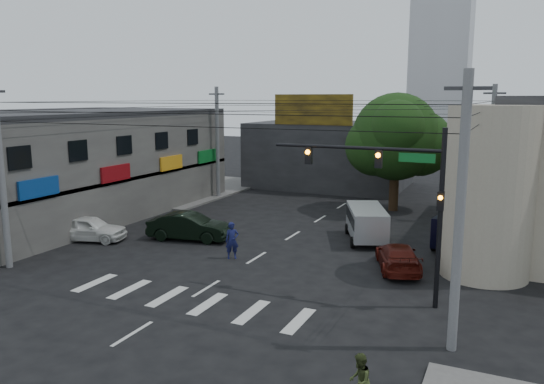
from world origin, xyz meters
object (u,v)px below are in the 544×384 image
Objects in this scene: utility_pole_far_left at (217,143)px; maroon_sedan at (398,257)px; white_compact at (89,228)px; traffic_officer at (232,240)px; traffic_gantry at (398,186)px; dark_sedan at (189,227)px; utility_pole_near_left at (1,176)px; utility_pole_far_right at (490,154)px; pedestrian_olive at (359,381)px; street_tree at (396,137)px; navy_van at (461,230)px; utility_pole_near_right at (460,216)px; silver_minivan at (367,224)px.

utility_pole_far_left reaches higher than maroon_sedan.
white_compact is 9.39m from traffic_officer.
traffic_gantry is 14.39m from dark_sedan.
utility_pole_far_right is at bearing 44.31° from utility_pole_near_left.
white_compact is 3.08× the size of pedestrian_olive.
street_tree is 1.67× the size of navy_van.
utility_pole_far_left is 22.18m from maroon_sedan.
maroon_sedan is 8.45m from traffic_officer.
navy_van is at bearing -97.67° from utility_pole_far_right.
utility_pole_near_left is at bearing -135.69° from utility_pole_far_right.
traffic_gantry reaches higher than navy_van.
utility_pole_near_right reaches higher than white_compact.
traffic_officer is (9.38, 0.42, 0.22)m from white_compact.
pedestrian_olive is at bearing -80.03° from street_tree.
utility_pole_near_left reaches higher than pedestrian_olive.
traffic_officer is (-10.64, -7.33, -0.02)m from navy_van.
street_tree is 25.95m from utility_pole_near_left.
utility_pole_far_left is at bearing 12.16° from dark_sedan.
utility_pole_far_left is at bearing 38.80° from silver_minivan.
utility_pole_far_right is 19.00m from traffic_officer.
traffic_officer is 1.27× the size of pedestrian_olive.
silver_minivan is at bearing -80.99° from white_compact.
utility_pole_near_left is 1.00× the size of utility_pole_far_right.
utility_pole_near_left is at bearing -169.20° from traffic_gantry.
street_tree reaches higher than navy_van.
traffic_officer reaches higher than maroon_sedan.
white_compact is 17.78m from maroon_sedan.
pedestrian_olive reaches higher than maroon_sedan.
traffic_officer is at bearing -144.80° from pedestrian_olive.
maroon_sedan is 5.39m from silver_minivan.
navy_van is (-0.98, -7.27, -3.61)m from utility_pole_far_right.
utility_pole_far_left is at bearing -55.54° from maroon_sedan.
traffic_gantry is 3.71× the size of traffic_officer.
navy_van is (-0.98, 13.23, -3.61)m from utility_pole_near_right.
pedestrian_olive is (13.78, -12.63, -0.04)m from dark_sedan.
traffic_officer is at bearing 153.05° from utility_pole_near_right.
utility_pole_near_left is at bearing 176.94° from traffic_officer.
utility_pole_near_right reaches higher than traffic_gantry.
utility_pole_near_left is 4.75× the size of traffic_officer.
traffic_gantry is at bearing 10.80° from utility_pole_near_left.
pedestrian_olive is at bearing -133.20° from white_compact.
utility_pole_far_left is (-18.32, 17.00, -0.23)m from traffic_gantry.
street_tree is 5.71× the size of pedestrian_olive.
utility_pole_far_right reaches higher than traffic_officer.
utility_pole_near_right is at bearing -73.18° from street_tree.
utility_pole_far_right is at bearing 1.84° from navy_van.
dark_sedan is at bearing 91.29° from silver_minivan.
silver_minivan is at bearing 110.18° from navy_van.
traffic_gantry is at bearing 177.66° from pedestrian_olive.
utility_pole_near_right is 1.85× the size of silver_minivan.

